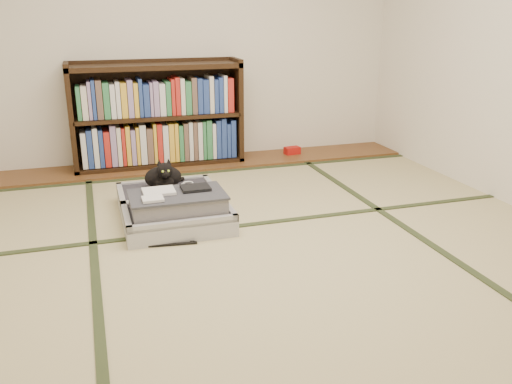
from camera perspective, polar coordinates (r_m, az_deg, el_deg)
name	(u,v)px	position (r m, az deg, el deg)	size (l,w,h in m)	color
floor	(265,249)	(3.32, 1.00, -6.03)	(4.50, 4.50, 0.00)	tan
wood_strip	(198,163)	(5.14, -6.08, 3.02)	(4.00, 0.50, 0.02)	brown
red_item	(292,150)	(5.42, 3.82, 4.39)	(0.15, 0.09, 0.07)	#AE120D
tatami_borders	(243,220)	(3.75, -1.39, -2.97)	(4.00, 4.50, 0.01)	#2D381E
bookcase	(158,118)	(5.05, -10.29, 7.70)	(1.53, 0.35, 0.99)	black
suitcase	(174,207)	(3.77, -8.68, -1.53)	(0.70, 0.93, 0.28)	#ADADB2
cat	(164,177)	(4.01, -9.69, 1.58)	(0.31, 0.31, 0.25)	black
cable_coil	(188,184)	(4.09, -7.21, 0.85)	(0.10, 0.10, 0.02)	white
hanger	(164,243)	(3.43, -9.64, -5.31)	(0.41, 0.21, 0.01)	black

